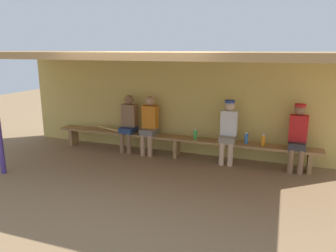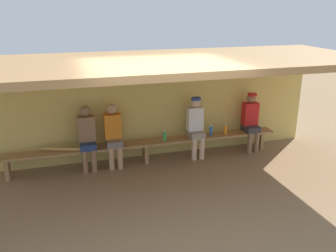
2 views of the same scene
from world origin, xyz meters
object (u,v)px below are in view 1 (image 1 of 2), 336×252
object	(u,v)px
water_bottle_blue	(263,140)
water_bottle_green	(195,134)
bench	(177,140)
player_with_sunglasses	(229,129)
water_bottle_orange	(246,138)
player_near_post	(298,134)
baseball_bat	(110,129)
player_leftmost	(149,123)
player_in_white	(128,121)

from	to	relation	value
water_bottle_blue	water_bottle_green	world-z (taller)	water_bottle_blue
bench	water_bottle_blue	xyz separation A→B (m)	(1.85, -0.01, 0.18)
player_with_sunglasses	water_bottle_green	bearing A→B (deg)	-178.52
bench	water_bottle_orange	bearing A→B (deg)	0.71
bench	player_near_post	size ratio (longest dim) A/B	4.46
baseball_bat	bench	bearing A→B (deg)	19.17
player_leftmost	player_in_white	distance (m)	0.53
water_bottle_green	baseball_bat	world-z (taller)	water_bottle_green
player_with_sunglasses	baseball_bat	world-z (taller)	player_with_sunglasses
player_in_white	baseball_bat	xyz separation A→B (m)	(-0.49, -0.00, -0.24)
water_bottle_orange	water_bottle_blue	distance (m)	0.34
player_with_sunglasses	water_bottle_green	xyz separation A→B (m)	(-0.71, -0.02, -0.18)
player_near_post	baseball_bat	world-z (taller)	player_near_post
player_near_post	water_bottle_blue	world-z (taller)	player_near_post
player_in_white	baseball_bat	size ratio (longest dim) A/B	1.52
player_leftmost	player_near_post	distance (m)	3.15
bench	water_bottle_blue	world-z (taller)	water_bottle_blue
player_near_post	player_in_white	xyz separation A→B (m)	(-3.68, -0.00, -0.02)
player_near_post	water_bottle_green	bearing A→B (deg)	-179.49
player_leftmost	water_bottle_orange	size ratio (longest dim) A/B	5.69
water_bottle_orange	baseball_bat	xyz separation A→B (m)	(-3.19, -0.02, -0.08)
water_bottle_orange	water_bottle_green	world-z (taller)	water_bottle_orange
player_with_sunglasses	player_near_post	bearing A→B (deg)	0.00
player_with_sunglasses	baseball_bat	distance (m)	2.83
bench	water_bottle_orange	distance (m)	1.52
bench	water_bottle_green	distance (m)	0.46
player_leftmost	water_bottle_green	world-z (taller)	player_leftmost
water_bottle_orange	water_bottle_blue	bearing A→B (deg)	-5.37
player_with_sunglasses	water_bottle_green	size ratio (longest dim) A/B	6.06
bench	player_leftmost	bearing A→B (deg)	179.74
bench	player_leftmost	world-z (taller)	player_leftmost
bench	player_near_post	xyz separation A→B (m)	(2.49, 0.00, 0.36)
player_with_sunglasses	water_bottle_green	world-z (taller)	player_with_sunglasses
baseball_bat	water_bottle_orange	bearing A→B (deg)	19.51
water_bottle_green	baseball_bat	xyz separation A→B (m)	(-2.11, 0.01, -0.07)
water_bottle_blue	water_bottle_orange	bearing A→B (deg)	174.63
bench	water_bottle_green	size ratio (longest dim) A/B	27.05
water_bottle_orange	player_with_sunglasses	bearing A→B (deg)	-177.67
bench	player_in_white	world-z (taller)	player_in_white
bench	water_bottle_orange	xyz separation A→B (m)	(1.51, 0.02, 0.18)
player_leftmost	baseball_bat	size ratio (longest dim) A/B	1.52
player_with_sunglasses	player_leftmost	bearing A→B (deg)	-179.98
player_with_sunglasses	baseball_bat	bearing A→B (deg)	-179.93
water_bottle_orange	water_bottle_blue	world-z (taller)	water_bottle_blue
player_with_sunglasses	water_bottle_orange	bearing A→B (deg)	2.33
player_near_post	player_with_sunglasses	xyz separation A→B (m)	(-1.35, 0.00, 0.00)
water_bottle_blue	player_leftmost	bearing A→B (deg)	179.63
player_leftmost	water_bottle_orange	distance (m)	2.18
player_leftmost	water_bottle_blue	world-z (taller)	player_leftmost
water_bottle_orange	baseball_bat	world-z (taller)	water_bottle_orange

